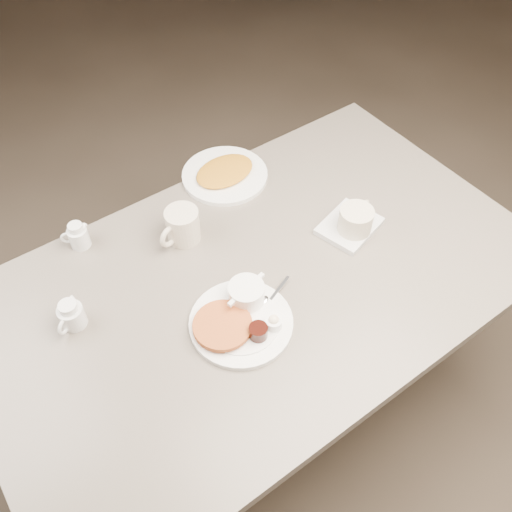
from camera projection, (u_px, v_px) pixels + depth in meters
room at (263, 53)px, 0.96m from camera, size 7.04×8.04×2.84m
diner_table at (260, 313)px, 1.59m from camera, size 1.50×0.90×0.75m
main_plate at (240, 316)px, 1.35m from camera, size 0.34×0.31×0.07m
coffee_mug_near at (356, 221)px, 1.53m from camera, size 0.15×0.13×0.09m
napkin at (349, 226)px, 1.56m from camera, size 0.20×0.18×0.02m
coffee_mug_far at (182, 226)px, 1.51m from camera, size 0.15×0.12×0.10m
creamer_left at (71, 315)px, 1.33m from camera, size 0.09×0.08×0.08m
creamer_right at (78, 236)px, 1.50m from camera, size 0.08×0.06×0.08m
hash_plate at (225, 174)px, 1.70m from camera, size 0.29×0.29×0.04m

